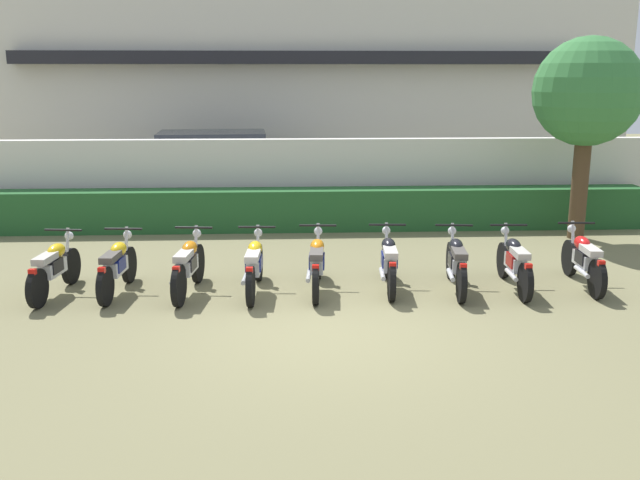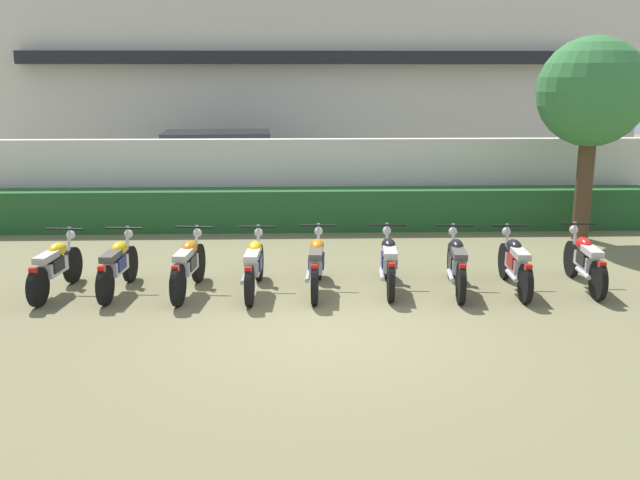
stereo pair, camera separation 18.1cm
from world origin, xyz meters
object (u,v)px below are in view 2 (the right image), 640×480
object	(u,v)px
motorcycle_in_row_3	(254,265)
motorcycle_in_row_7	(515,263)
motorcycle_in_row_2	(188,265)
motorcycle_in_row_4	(317,263)
motorcycle_in_row_5	(389,262)
parked_car	(224,169)
motorcycle_in_row_0	(55,266)
motorcycle_in_row_1	(117,265)
motorcycle_in_row_8	(585,260)
tree_near_inspector	(592,94)
motorcycle_in_row_6	(456,263)

from	to	relation	value
motorcycle_in_row_3	motorcycle_in_row_7	size ratio (longest dim) A/B	1.02
motorcycle_in_row_2	motorcycle_in_row_4	size ratio (longest dim) A/B	0.97
motorcycle_in_row_5	parked_car	bearing A→B (deg)	27.76
motorcycle_in_row_0	motorcycle_in_row_2	size ratio (longest dim) A/B	0.97
motorcycle_in_row_1	motorcycle_in_row_4	distance (m)	3.11
motorcycle_in_row_4	motorcycle_in_row_8	xyz separation A→B (m)	(4.28, 0.02, -0.00)
motorcycle_in_row_2	motorcycle_in_row_4	xyz separation A→B (m)	(2.00, 0.05, -0.00)
motorcycle_in_row_4	motorcycle_in_row_7	distance (m)	3.13
motorcycle_in_row_1	parked_car	bearing A→B (deg)	-2.50
motorcycle_in_row_4	motorcycle_in_row_7	world-z (taller)	motorcycle_in_row_4
parked_car	motorcycle_in_row_3	bearing A→B (deg)	-84.16
tree_near_inspector	motorcycle_in_row_6	world-z (taller)	tree_near_inspector
motorcycle_in_row_4	motorcycle_in_row_5	distance (m)	1.14
parked_car	motorcycle_in_row_5	bearing A→B (deg)	-69.38
motorcycle_in_row_3	motorcycle_in_row_1	bearing A→B (deg)	91.69
motorcycle_in_row_0	motorcycle_in_row_1	size ratio (longest dim) A/B	1.00
motorcycle_in_row_2	motorcycle_in_row_4	bearing A→B (deg)	-82.43
parked_car	motorcycle_in_row_2	world-z (taller)	parked_car
motorcycle_in_row_1	motorcycle_in_row_7	world-z (taller)	motorcycle_in_row_7
tree_near_inspector	motorcycle_in_row_4	bearing A→B (deg)	-148.67
motorcycle_in_row_5	motorcycle_in_row_6	bearing A→B (deg)	-92.06
motorcycle_in_row_0	motorcycle_in_row_5	size ratio (longest dim) A/B	0.98
parked_car	motorcycle_in_row_6	xyz separation A→B (m)	(4.39, -7.66, -0.48)
parked_car	motorcycle_in_row_1	distance (m)	7.66
motorcycle_in_row_5	motorcycle_in_row_7	xyz separation A→B (m)	(1.99, -0.11, -0.00)
parked_car	motorcycle_in_row_7	bearing A→B (deg)	-58.42
tree_near_inspector	motorcycle_in_row_0	world-z (taller)	tree_near_inspector
parked_car	motorcycle_in_row_5	size ratio (longest dim) A/B	2.48
motorcycle_in_row_1	motorcycle_in_row_7	xyz separation A→B (m)	(6.23, -0.07, 0.00)
motorcycle_in_row_4	motorcycle_in_row_0	bearing A→B (deg)	94.56
motorcycle_in_row_2	motorcycle_in_row_3	world-z (taller)	motorcycle_in_row_2
motorcycle_in_row_3	motorcycle_in_row_6	world-z (taller)	motorcycle_in_row_6
motorcycle_in_row_0	motorcycle_in_row_3	bearing A→B (deg)	-84.10
motorcycle_in_row_2	motorcycle_in_row_5	size ratio (longest dim) A/B	1.01
tree_near_inspector	motorcycle_in_row_1	xyz separation A→B (m)	(-8.67, -3.38, -2.50)
parked_car	motorcycle_in_row_4	distance (m)	7.92
motorcycle_in_row_0	motorcycle_in_row_6	bearing A→B (deg)	-84.04
motorcycle_in_row_3	motorcycle_in_row_8	distance (m)	5.26
motorcycle_in_row_6	parked_car	bearing A→B (deg)	35.97
motorcycle_in_row_2	motorcycle_in_row_5	xyz separation A→B (m)	(3.14, 0.10, -0.01)
motorcycle_in_row_1	motorcycle_in_row_3	xyz separation A→B (m)	(2.13, -0.05, 0.00)
motorcycle_in_row_5	motorcycle_in_row_8	world-z (taller)	same
motorcycle_in_row_8	tree_near_inspector	bearing A→B (deg)	-17.06
parked_car	motorcycle_in_row_7	distance (m)	9.34
motorcycle_in_row_6	motorcycle_in_row_4	bearing A→B (deg)	94.61
motorcycle_in_row_5	motorcycle_in_row_1	bearing A→B (deg)	94.48
motorcycle_in_row_2	motorcycle_in_row_3	size ratio (longest dim) A/B	0.97
motorcycle_in_row_7	motorcycle_in_row_6	bearing A→B (deg)	92.74
motorcycle_in_row_4	motorcycle_in_row_8	distance (m)	4.28
tree_near_inspector	motorcycle_in_row_2	world-z (taller)	tree_near_inspector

